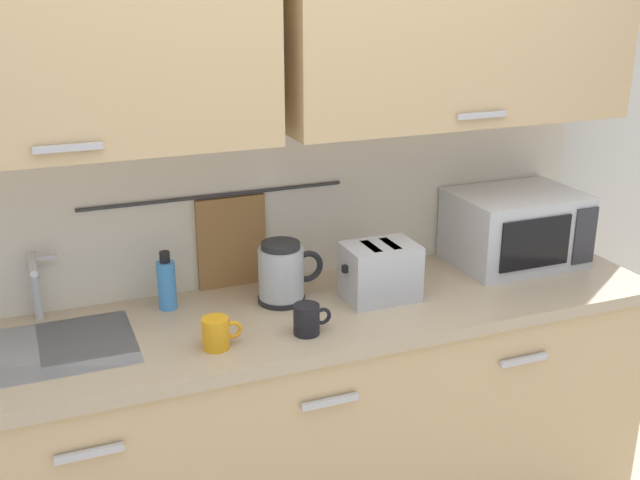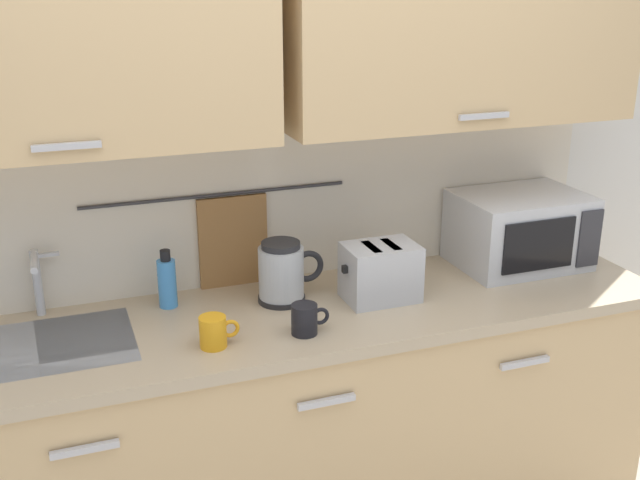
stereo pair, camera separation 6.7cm
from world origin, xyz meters
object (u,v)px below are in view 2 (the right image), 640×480
at_px(dish_soap_bottle, 167,282).
at_px(toaster, 380,272).
at_px(electric_kettle, 283,273).
at_px(microwave, 519,230).
at_px(mug_near_sink, 214,332).
at_px(mug_by_kettle, 305,319).

relative_size(dish_soap_bottle, toaster, 0.77).
xyz_separation_m(electric_kettle, toaster, (0.31, -0.10, -0.01)).
xyz_separation_m(microwave, mug_near_sink, (-1.21, -0.26, -0.09)).
distance_m(microwave, mug_near_sink, 1.24).
distance_m(dish_soap_bottle, toaster, 0.70).
xyz_separation_m(electric_kettle, dish_soap_bottle, (-0.37, 0.09, -0.01)).
height_order(microwave, mug_near_sink, microwave).
bearing_deg(mug_near_sink, mug_by_kettle, -2.42).
bearing_deg(mug_near_sink, electric_kettle, 40.22).
distance_m(dish_soap_bottle, mug_near_sink, 0.34).
xyz_separation_m(microwave, toaster, (-0.61, -0.12, -0.04)).
bearing_deg(mug_near_sink, toaster, 13.89).
distance_m(microwave, dish_soap_bottle, 1.29).
bearing_deg(electric_kettle, microwave, 1.36).
relative_size(microwave, dish_soap_bottle, 2.35).
relative_size(electric_kettle, dish_soap_bottle, 1.16).
relative_size(electric_kettle, mug_by_kettle, 1.89).
distance_m(toaster, mug_by_kettle, 0.36).
xyz_separation_m(mug_near_sink, toaster, (0.60, 0.15, 0.05)).
height_order(dish_soap_bottle, toaster, dish_soap_bottle).
bearing_deg(electric_kettle, mug_by_kettle, -92.12).
bearing_deg(toaster, electric_kettle, 162.97).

